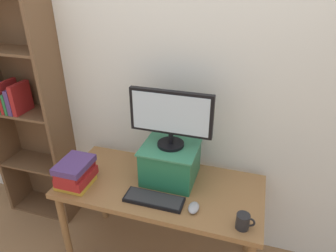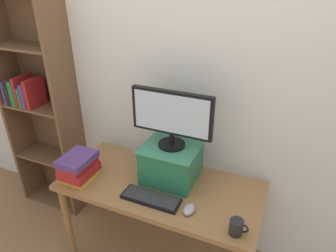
% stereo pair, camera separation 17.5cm
% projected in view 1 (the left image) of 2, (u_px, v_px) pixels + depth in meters
% --- Properties ---
extents(back_wall, '(7.00, 0.08, 2.60)m').
position_uv_depth(back_wall, '(178.00, 84.00, 2.10)').
color(back_wall, silver).
rests_on(back_wall, ground_plane).
extents(desk, '(1.37, 0.63, 0.72)m').
position_uv_depth(desk, '(161.00, 194.00, 2.07)').
color(desk, olive).
rests_on(desk, ground_plane).
extents(bookshelf_unit, '(0.62, 0.28, 1.98)m').
position_uv_depth(bookshelf_unit, '(26.00, 109.00, 2.43)').
color(bookshelf_unit, brown).
rests_on(bookshelf_unit, ground_plane).
extents(riser_box, '(0.37, 0.36, 0.26)m').
position_uv_depth(riser_box, '(171.00, 161.00, 2.04)').
color(riser_box, '#1E6642').
rests_on(riser_box, desk).
extents(computer_monitor, '(0.54, 0.18, 0.38)m').
position_uv_depth(computer_monitor, '(171.00, 116.00, 1.88)').
color(computer_monitor, black).
rests_on(computer_monitor, riser_box).
extents(keyboard, '(0.38, 0.13, 0.02)m').
position_uv_depth(keyboard, '(154.00, 199.00, 1.88)').
color(keyboard, black).
rests_on(keyboard, desk).
extents(computer_mouse, '(0.06, 0.10, 0.04)m').
position_uv_depth(computer_mouse, '(194.00, 208.00, 1.81)').
color(computer_mouse, '#99999E').
rests_on(computer_mouse, desk).
extents(book_stack, '(0.21, 0.25, 0.18)m').
position_uv_depth(book_stack, '(75.00, 173.00, 1.99)').
color(book_stack, gold).
rests_on(book_stack, desk).
extents(coffee_mug, '(0.11, 0.08, 0.09)m').
position_uv_depth(coffee_mug, '(243.00, 221.00, 1.67)').
color(coffee_mug, black).
rests_on(coffee_mug, desk).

